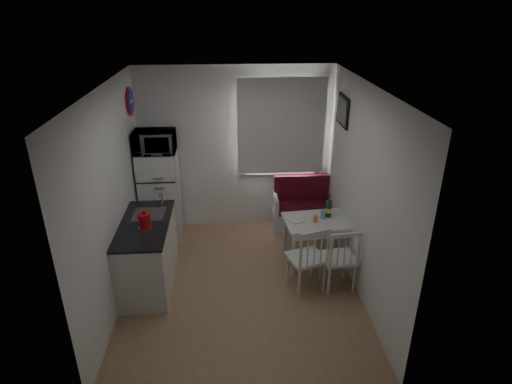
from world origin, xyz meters
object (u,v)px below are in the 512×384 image
chair_left (308,253)px  kettle (145,221)px  microwave (154,142)px  bench (310,212)px  kitchen_counter (148,253)px  chair_right (341,254)px  wine_bottle (329,206)px  dining_table (318,225)px  fridge (160,195)px

chair_left → kettle: kettle is taller
chair_left → microwave: (-2.02, 1.53, 1.00)m
microwave → kettle: bearing=-88.7°
bench → microwave: size_ratio=2.06×
kitchen_counter → chair_right: kitchen_counter is taller
kitchen_counter → wine_bottle: (2.45, 0.43, 0.39)m
dining_table → chair_left: (-0.25, -0.67, -0.03)m
kitchen_counter → dining_table: size_ratio=1.37×
microwave → bench: bearing=3.8°
chair_right → fridge: (-2.43, 1.58, 0.16)m
kettle → chair_right: bearing=-3.7°
dining_table → chair_left: bearing=-115.8°
dining_table → chair_left: chair_left is taller
chair_right → wine_bottle: bearing=83.0°
chair_right → kitchen_counter: bearing=165.3°
kitchen_counter → dining_table: 2.31m
bench → dining_table: bearing=-95.6°
wine_bottle → microwave: bearing=162.5°
chair_left → microwave: microwave is taller
chair_right → kettle: (-2.40, 0.16, 0.47)m
fridge → microwave: 0.87m
bench → chair_left: bearing=-101.7°
bench → fridge: size_ratio=0.86×
bench → microwave: bearing=-176.2°
bench → kettle: bearing=-146.8°
dining_table → fridge: fridge is taller
fridge → chair_right: bearing=-33.0°
chair_left → chair_right: (0.41, 0.00, -0.03)m
wine_bottle → chair_left: bearing=-118.4°
microwave → fridge: bearing=90.0°
kettle → wine_bottle: size_ratio=0.71×
dining_table → wine_bottle: (0.16, 0.10, 0.24)m
bench → kettle: 2.89m
dining_table → fridge: (-2.27, 0.91, 0.10)m
chair_left → chair_right: bearing=-17.3°
chair_left → fridge: fridge is taller
bench → dining_table: (-0.10, -1.02, 0.32)m
kitchen_counter → kettle: (0.05, -0.18, 0.56)m
chair_right → wine_bottle: wine_bottle is taller
bench → fridge: (-2.37, -0.11, 0.42)m
chair_left → wine_bottle: size_ratio=1.65×
dining_table → fridge: bearing=152.7°
wine_bottle → kitchen_counter: bearing=-170.1°
chair_right → dining_table: bearing=97.0°
dining_table → microwave: (-2.27, 0.86, 0.98)m
bench → kettle: (-2.34, -1.53, 0.73)m
dining_table → wine_bottle: 0.31m
dining_table → chair_left: 0.71m
kitchen_counter → fridge: bearing=89.1°
fridge → wine_bottle: bearing=-18.5°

